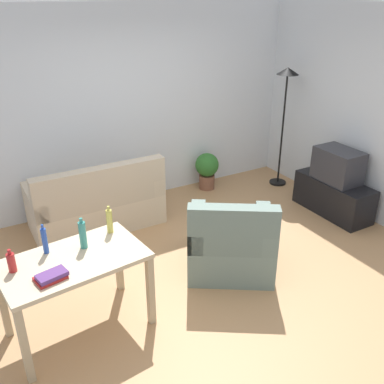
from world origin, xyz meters
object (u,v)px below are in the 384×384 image
(potted_plant, at_px, (207,168))
(bottle_tall, at_px, (83,235))
(tv, at_px, (338,165))
(armchair, at_px, (231,244))
(torchiere_lamp, at_px, (286,95))
(desk, at_px, (74,269))
(bottle_red, at_px, (11,262))
(bottle_squat, at_px, (109,221))
(book_stack, at_px, (51,276))
(couch, at_px, (97,205))
(tv_stand, at_px, (333,197))
(bottle_blue, at_px, (45,240))

(potted_plant, xyz_separation_m, bottle_tall, (-2.46, -1.94, 0.56))
(tv, xyz_separation_m, armchair, (-2.00, -0.43, -0.38))
(torchiere_lamp, distance_m, armchair, 2.76)
(desk, bearing_deg, potted_plant, 31.70)
(torchiere_lamp, xyz_separation_m, bottle_tall, (-3.55, -1.54, -0.52))
(bottle_red, bearing_deg, desk, -7.06)
(bottle_squat, distance_m, book_stack, 0.81)
(desk, distance_m, armchair, 1.73)
(torchiere_lamp, height_order, bottle_squat, torchiere_lamp)
(couch, height_order, desk, couch)
(bottle_squat, bearing_deg, tv_stand, 4.52)
(tv, xyz_separation_m, bottle_blue, (-3.86, -0.32, 0.18))
(book_stack, bearing_deg, bottle_tall, 42.27)
(bottle_tall, bearing_deg, couch, 69.45)
(tv, distance_m, potted_plant, 1.93)
(bottle_red, distance_m, bottle_blue, 0.33)
(bottle_tall, height_order, book_stack, bottle_tall)
(armchair, xyz_separation_m, bottle_red, (-2.16, -0.03, 0.53))
(torchiere_lamp, height_order, bottle_tall, torchiere_lamp)
(bottle_tall, xyz_separation_m, bottle_squat, (0.29, 0.14, -0.01))
(book_stack, bearing_deg, bottle_blue, 82.61)
(potted_plant, bearing_deg, bottle_tall, -141.72)
(bottle_red, bearing_deg, book_stack, -47.18)
(bottle_squat, xyz_separation_m, book_stack, (-0.65, -0.47, -0.09))
(tv_stand, xyz_separation_m, bottle_squat, (-3.26, -0.26, 0.64))
(bottle_red, xyz_separation_m, book_stack, (0.24, -0.26, -0.06))
(desk, xyz_separation_m, bottle_blue, (-0.17, 0.20, 0.23))
(tv, relative_size, bottle_red, 2.94)
(couch, distance_m, tv_stand, 3.19)
(bottle_red, bearing_deg, bottle_squat, 12.80)
(couch, bearing_deg, bottle_red, 54.40)
(bottle_squat, bearing_deg, tv, 4.51)
(tv_stand, height_order, potted_plant, potted_plant)
(desk, height_order, bottle_tall, bottle_tall)
(potted_plant, bearing_deg, book_stack, -141.18)
(bottle_red, xyz_separation_m, bottle_tall, (0.60, 0.06, 0.04))
(potted_plant, relative_size, bottle_blue, 2.07)
(armchair, bearing_deg, potted_plant, -81.89)
(tv_stand, bearing_deg, couch, 67.21)
(torchiere_lamp, bearing_deg, book_stack, -154.47)
(armchair, distance_m, bottle_squat, 1.39)
(armchair, distance_m, book_stack, 2.00)
(desk, xyz_separation_m, armchair, (1.70, 0.09, -0.33))
(potted_plant, xyz_separation_m, book_stack, (-2.82, -2.27, 0.46))
(couch, bearing_deg, tv_stand, 157.21)
(tv_stand, height_order, book_stack, book_stack)
(potted_plant, bearing_deg, couch, -170.43)
(potted_plant, height_order, bottle_red, bottle_red)
(couch, relative_size, armchair, 1.35)
(bottle_red, height_order, bottle_squat, bottle_squat)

